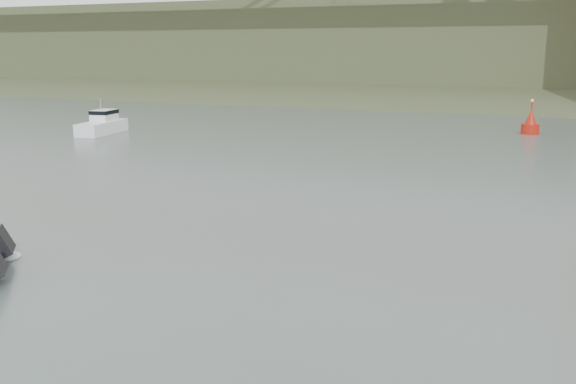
# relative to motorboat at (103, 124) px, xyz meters

# --- Properties ---
(ground) EXTENTS (400.00, 400.00, 0.00)m
(ground) POSITION_rel_motorboat_xyz_m (30.85, -36.96, -0.92)
(ground) COLOR #505F59
(ground) RESTS_ON ground
(headlands) EXTENTS (500.00, 105.36, 27.12)m
(headlands) POSITION_rel_motorboat_xyz_m (30.85, 88.54, 6.13)
(headlands) COLOR #343F24
(headlands) RESTS_ON ground
(motorboat) EXTENTS (3.22, 6.96, 3.69)m
(motorboat) POSITION_rel_motorboat_xyz_m (0.00, 0.00, 0.00)
(motorboat) COLOR white
(motorboat) RESTS_ON ground
(nav_buoy) EXTENTS (1.76, 1.76, 3.66)m
(nav_buoy) POSITION_rel_motorboat_xyz_m (39.61, 16.29, 0.04)
(nav_buoy) COLOR #A4190B
(nav_buoy) RESTS_ON ground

